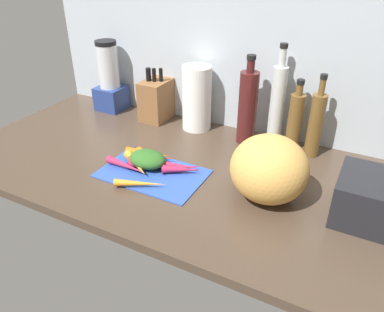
{
  "coord_description": "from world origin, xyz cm",
  "views": [
    {
      "loc": [
        52.72,
        -99.07,
        68.74
      ],
      "look_at": [
        6.94,
        -11.6,
        12.16
      ],
      "focal_mm": 35.37,
      "sensor_mm": 36.0,
      "label": 1
    }
  ],
  "objects_px": {
    "cutting_board": "(153,173)",
    "carrot_3": "(126,166)",
    "carrot_4": "(153,157)",
    "bottle_1": "(277,104)",
    "bottle_3": "(316,124)",
    "carrot_9": "(147,163)",
    "carrot_5": "(136,164)",
    "carrot_8": "(165,162)",
    "bottle_2": "(295,120)",
    "paper_towel_roll": "(197,98)",
    "carrot_10": "(151,157)",
    "carrot_11": "(181,168)",
    "carrot_7": "(179,166)",
    "carrot_1": "(182,170)",
    "carrot_2": "(147,154)",
    "knife_block": "(156,99)",
    "winter_squash": "(269,169)",
    "carrot_6": "(140,183)",
    "carrot_0": "(143,161)",
    "blender_appliance": "(110,81)",
    "bottle_0": "(248,107)"
  },
  "relations": [
    {
      "from": "carrot_1",
      "to": "carrot_6",
      "type": "relative_size",
      "value": 0.77
    },
    {
      "from": "carrot_11",
      "to": "carrot_8",
      "type": "bearing_deg",
      "value": 174.62
    },
    {
      "from": "carrot_11",
      "to": "bottle_1",
      "type": "xyz_separation_m",
      "value": [
        0.21,
        0.36,
        0.14
      ]
    },
    {
      "from": "carrot_8",
      "to": "bottle_0",
      "type": "distance_m",
      "value": 0.38
    },
    {
      "from": "carrot_0",
      "to": "carrot_2",
      "type": "relative_size",
      "value": 0.66
    },
    {
      "from": "carrot_8",
      "to": "carrot_10",
      "type": "xyz_separation_m",
      "value": [
        -0.06,
        0.0,
        0.0
      ]
    },
    {
      "from": "winter_squash",
      "to": "blender_appliance",
      "type": "xyz_separation_m",
      "value": [
        -0.86,
        0.35,
        0.03
      ]
    },
    {
      "from": "carrot_6",
      "to": "bottle_1",
      "type": "height_order",
      "value": "bottle_1"
    },
    {
      "from": "cutting_board",
      "to": "carrot_3",
      "type": "relative_size",
      "value": 2.16
    },
    {
      "from": "carrot_6",
      "to": "winter_squash",
      "type": "bearing_deg",
      "value": 20.61
    },
    {
      "from": "blender_appliance",
      "to": "bottle_0",
      "type": "relative_size",
      "value": 0.92
    },
    {
      "from": "carrot_2",
      "to": "paper_towel_roll",
      "type": "bearing_deg",
      "value": 83.87
    },
    {
      "from": "carrot_5",
      "to": "carrot_9",
      "type": "relative_size",
      "value": 1.25
    },
    {
      "from": "carrot_11",
      "to": "bottle_1",
      "type": "distance_m",
      "value": 0.44
    },
    {
      "from": "paper_towel_roll",
      "to": "carrot_10",
      "type": "bearing_deg",
      "value": -92.03
    },
    {
      "from": "bottle_1",
      "to": "cutting_board",
      "type": "bearing_deg",
      "value": -124.95
    },
    {
      "from": "carrot_7",
      "to": "bottle_1",
      "type": "height_order",
      "value": "bottle_1"
    },
    {
      "from": "carrot_5",
      "to": "carrot_3",
      "type": "bearing_deg",
      "value": -139.51
    },
    {
      "from": "carrot_11",
      "to": "bottle_2",
      "type": "distance_m",
      "value": 0.46
    },
    {
      "from": "blender_appliance",
      "to": "bottle_0",
      "type": "distance_m",
      "value": 0.67
    },
    {
      "from": "carrot_1",
      "to": "bottle_2",
      "type": "bearing_deg",
      "value": 53.6
    },
    {
      "from": "carrot_0",
      "to": "carrot_9",
      "type": "xyz_separation_m",
      "value": [
        0.02,
        -0.01,
        -0.0
      ]
    },
    {
      "from": "bottle_0",
      "to": "bottle_3",
      "type": "bearing_deg",
      "value": 1.92
    },
    {
      "from": "carrot_5",
      "to": "bottle_3",
      "type": "bearing_deg",
      "value": 37.13
    },
    {
      "from": "carrot_3",
      "to": "blender_appliance",
      "type": "height_order",
      "value": "blender_appliance"
    },
    {
      "from": "carrot_10",
      "to": "carrot_11",
      "type": "bearing_deg",
      "value": -4.88
    },
    {
      "from": "carrot_1",
      "to": "bottle_2",
      "type": "xyz_separation_m",
      "value": [
        0.27,
        0.37,
        0.09
      ]
    },
    {
      "from": "carrot_10",
      "to": "knife_block",
      "type": "bearing_deg",
      "value": 118.96
    },
    {
      "from": "carrot_5",
      "to": "carrot_8",
      "type": "bearing_deg",
      "value": 36.72
    },
    {
      "from": "bottle_3",
      "to": "carrot_9",
      "type": "bearing_deg",
      "value": -142.9
    },
    {
      "from": "cutting_board",
      "to": "bottle_2",
      "type": "xyz_separation_m",
      "value": [
        0.36,
        0.41,
        0.11
      ]
    },
    {
      "from": "bottle_1",
      "to": "bottle_2",
      "type": "distance_m",
      "value": 0.09
    },
    {
      "from": "carrot_4",
      "to": "bottle_2",
      "type": "bearing_deg",
      "value": 40.45
    },
    {
      "from": "blender_appliance",
      "to": "paper_towel_roll",
      "type": "relative_size",
      "value": 1.19
    },
    {
      "from": "carrot_0",
      "to": "carrot_2",
      "type": "distance_m",
      "value": 0.05
    },
    {
      "from": "carrot_8",
      "to": "knife_block",
      "type": "bearing_deg",
      "value": 126.08
    },
    {
      "from": "winter_squash",
      "to": "knife_block",
      "type": "height_order",
      "value": "knife_block"
    },
    {
      "from": "carrot_1",
      "to": "bottle_0",
      "type": "distance_m",
      "value": 0.37
    },
    {
      "from": "carrot_4",
      "to": "bottle_3",
      "type": "xyz_separation_m",
      "value": [
        0.48,
        0.32,
        0.1
      ]
    },
    {
      "from": "carrot_4",
      "to": "bottle_1",
      "type": "distance_m",
      "value": 0.5
    },
    {
      "from": "cutting_board",
      "to": "carrot_4",
      "type": "xyz_separation_m",
      "value": [
        -0.04,
        0.06,
        0.02
      ]
    },
    {
      "from": "carrot_11",
      "to": "winter_squash",
      "type": "xyz_separation_m",
      "value": [
        0.3,
        -0.0,
        0.08
      ]
    },
    {
      "from": "carrot_9",
      "to": "paper_towel_roll",
      "type": "distance_m",
      "value": 0.39
    },
    {
      "from": "carrot_4",
      "to": "bottle_0",
      "type": "relative_size",
      "value": 0.43
    },
    {
      "from": "carrot_4",
      "to": "winter_squash",
      "type": "bearing_deg",
      "value": -2.34
    },
    {
      "from": "carrot_9",
      "to": "knife_block",
      "type": "distance_m",
      "value": 0.43
    },
    {
      "from": "carrot_7",
      "to": "bottle_2",
      "type": "xyz_separation_m",
      "value": [
        0.29,
        0.35,
        0.09
      ]
    },
    {
      "from": "carrot_9",
      "to": "cutting_board",
      "type": "bearing_deg",
      "value": -28.96
    },
    {
      "from": "blender_appliance",
      "to": "bottle_2",
      "type": "bearing_deg",
      "value": 0.9
    },
    {
      "from": "carrot_3",
      "to": "carrot_2",
      "type": "bearing_deg",
      "value": 77.46
    }
  ]
}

